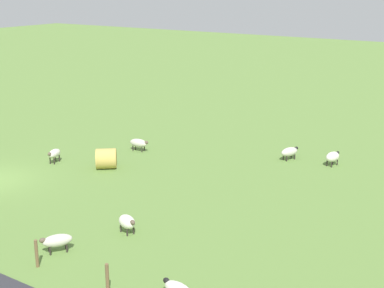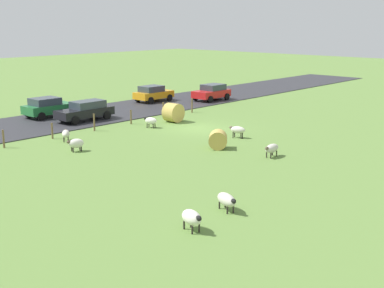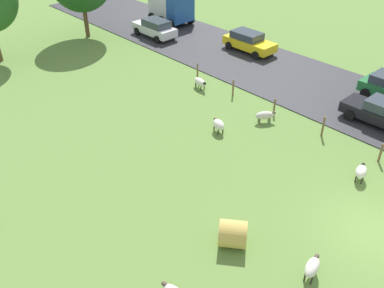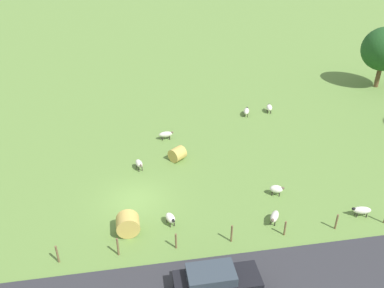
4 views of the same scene
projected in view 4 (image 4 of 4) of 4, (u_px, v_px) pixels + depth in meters
ground_plane at (136, 200)px, 27.72m from camera, size 160.00×160.00×0.00m
sheep_0 at (246, 111)px, 39.08m from camera, size 1.32×0.90×0.74m
sheep_1 at (269, 108)px, 39.70m from camera, size 1.16×0.78×0.80m
sheep_2 at (276, 189)px, 28.02m from camera, size 0.81×1.08×0.77m
sheep_3 at (166, 134)px, 34.93m from camera, size 0.58×1.31×0.75m
sheep_4 at (170, 218)px, 25.32m from camera, size 1.08×0.78×0.77m
sheep_5 at (139, 164)px, 30.76m from camera, size 1.17×0.72×0.79m
sheep_6 at (362, 210)px, 26.04m from camera, size 0.69×1.32×0.73m
sheep_7 at (274, 217)px, 25.49m from camera, size 1.22×1.03×0.73m
hay_bale_0 at (177, 154)px, 31.98m from camera, size 1.56×1.56×1.11m
hay_bale_1 at (128, 224)px, 24.53m from camera, size 1.13×1.48×1.45m
fence_post_0 at (57, 254)px, 22.51m from camera, size 0.12×0.12×1.22m
fence_post_1 at (118, 247)px, 22.98m from camera, size 0.12×0.12×1.26m
fence_post_2 at (176, 241)px, 23.51m from camera, size 0.12×0.12×1.09m
fence_post_3 at (232, 234)px, 23.95m from camera, size 0.12×0.12×1.23m
fence_post_4 at (285, 228)px, 24.48m from camera, size 0.12×0.12×1.06m
fence_post_5 at (336, 222)px, 24.94m from camera, size 0.12×0.12×1.13m
car_5 at (215, 280)px, 20.63m from camera, size 1.95×4.52×1.51m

